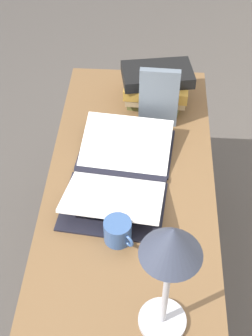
% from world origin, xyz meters
% --- Properties ---
extents(ground_plane, '(12.00, 12.00, 0.00)m').
position_xyz_m(ground_plane, '(0.00, 0.00, 0.00)').
color(ground_plane, '#47423D').
extents(reading_desk, '(1.52, 0.63, 0.77)m').
position_xyz_m(reading_desk, '(0.00, 0.00, 0.66)').
color(reading_desk, brown).
rests_on(reading_desk, ground_plane).
extents(open_book, '(0.60, 0.42, 0.08)m').
position_xyz_m(open_book, '(-0.07, -0.04, 0.80)').
color(open_book, black).
rests_on(open_book, reading_desk).
extents(book_stack_tall, '(0.22, 0.32, 0.17)m').
position_xyz_m(book_stack_tall, '(-0.53, 0.09, 0.86)').
color(book_stack_tall, brown).
rests_on(book_stack_tall, reading_desk).
extents(book_standing_upright, '(0.03, 0.16, 0.27)m').
position_xyz_m(book_standing_upright, '(-0.38, 0.10, 0.91)').
color(book_standing_upright, slate).
rests_on(book_standing_upright, reading_desk).
extents(reading_lamp, '(0.16, 0.16, 0.46)m').
position_xyz_m(reading_lamp, '(0.49, 0.12, 1.13)').
color(reading_lamp, '#ADADB2').
rests_on(reading_lamp, reading_desk).
extents(coffee_mug, '(0.10, 0.10, 0.09)m').
position_xyz_m(coffee_mug, '(0.21, -0.03, 0.81)').
color(coffee_mug, '#335184').
rests_on(coffee_mug, reading_desk).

